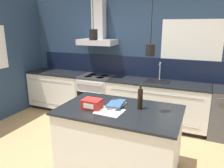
% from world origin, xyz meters
% --- Properties ---
extents(ground_plane, '(16.00, 16.00, 0.00)m').
position_xyz_m(ground_plane, '(0.00, 0.00, 0.00)').
color(ground_plane, tan).
rests_on(ground_plane, ground).
extents(wall_back, '(5.60, 2.04, 2.60)m').
position_xyz_m(wall_back, '(-0.03, 2.00, 1.35)').
color(wall_back, navy).
rests_on(wall_back, ground_plane).
extents(counter_run_left, '(1.37, 0.64, 0.91)m').
position_xyz_m(counter_run_left, '(-1.68, 1.69, 0.46)').
color(counter_run_left, black).
rests_on(counter_run_left, ground_plane).
extents(counter_run_sink, '(1.99, 0.64, 1.28)m').
position_xyz_m(counter_run_sink, '(0.71, 1.69, 0.46)').
color(counter_run_sink, black).
rests_on(counter_run_sink, ground_plane).
extents(oven_range, '(0.73, 0.66, 0.91)m').
position_xyz_m(oven_range, '(-0.64, 1.69, 0.46)').
color(oven_range, '#B5B5BA').
rests_on(oven_range, ground_plane).
extents(kitchen_island, '(1.62, 1.00, 0.91)m').
position_xyz_m(kitchen_island, '(0.54, 0.06, 0.46)').
color(kitchen_island, black).
rests_on(kitchen_island, ground_plane).
extents(bottle_on_island, '(0.07, 0.07, 0.34)m').
position_xyz_m(bottle_on_island, '(0.79, 0.17, 1.05)').
color(bottle_on_island, black).
rests_on(bottle_on_island, kitchen_island).
extents(book_stack, '(0.22, 0.35, 0.06)m').
position_xyz_m(book_stack, '(0.46, 0.12, 0.94)').
color(book_stack, beige).
rests_on(book_stack, kitchen_island).
extents(red_supply_box, '(0.24, 0.20, 0.13)m').
position_xyz_m(red_supply_box, '(0.19, -0.06, 0.97)').
color(red_supply_box, red).
rests_on(red_supply_box, kitchen_island).
extents(paper_pile, '(0.36, 0.31, 0.01)m').
position_xyz_m(paper_pile, '(0.46, -0.08, 0.91)').
color(paper_pile, silver).
rests_on(paper_pile, kitchen_island).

